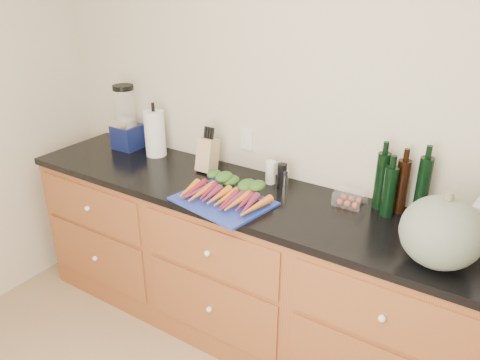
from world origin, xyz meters
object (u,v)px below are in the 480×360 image
Objects in this scene: knife_block at (208,155)px; tomato_box at (350,198)px; carrots at (227,193)px; blender_appliance at (126,121)px; squash at (441,232)px; cutting_board at (223,201)px; paper_towel at (155,134)px.

tomato_box is (0.87, 0.03, -0.06)m from knife_block.
carrots is 1.08× the size of blender_appliance.
knife_block reaches higher than tomato_box.
carrots is at bearing 179.17° from squash.
cutting_board is 1.63× the size of paper_towel.
tomato_box is (0.56, 0.29, -0.00)m from carrots.
cutting_board is 1.03× the size of carrots.
carrots is 2.34× the size of knife_block.
knife_block is at bearing 140.16° from carrots.
blender_appliance is 2.16× the size of knife_block.
cutting_board is 1.06m from blender_appliance.
squash is 1.12× the size of paper_towel.
cutting_board is 1.45× the size of squash.
squash is 0.59m from tomato_box.
carrots is 0.63m from tomato_box.
tomato_box is at bearing 1.96° from knife_block.
tomato_box is (0.56, 0.33, 0.03)m from cutting_board.
knife_block is 1.32× the size of tomato_box.
cutting_board is at bearing -43.44° from knife_block.
blender_appliance reaches higher than paper_towel.
blender_appliance is 1.46× the size of paper_towel.
blender_appliance is at bearing -179.46° from paper_towel.
tomato_box is (1.30, 0.01, -0.11)m from paper_towel.
paper_towel is at bearing 159.11° from carrots.
cutting_board is 0.45m from knife_block.
squash is at bearing -9.50° from paper_towel.
carrots is at bearing -20.89° from paper_towel.
paper_towel is 0.43m from knife_block.
paper_towel is at bearing 156.75° from cutting_board.
squash is at bearing 1.12° from cutting_board.
squash reaches higher than paper_towel.
knife_block is at bearing 168.41° from squash.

